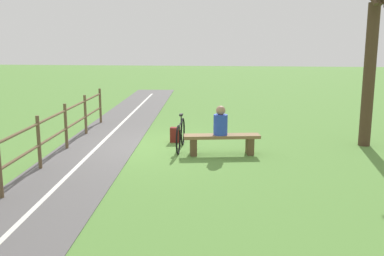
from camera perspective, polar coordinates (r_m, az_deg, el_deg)
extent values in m
plane|color=#548438|center=(12.04, -5.57, -2.40)|extent=(80.00, 80.00, 0.00)
cube|color=#565454|center=(8.70, -18.10, -8.23)|extent=(5.02, 36.05, 0.02)
cube|color=silver|center=(8.70, -18.10, -8.16)|extent=(2.70, 31.90, 0.00)
cube|color=brown|center=(11.07, 3.89, -1.08)|extent=(1.96, 0.73, 0.08)
cube|color=brown|center=(11.24, 7.51, -2.29)|extent=(0.22, 0.38, 0.43)
cube|color=brown|center=(11.06, 0.18, -2.42)|extent=(0.22, 0.38, 0.43)
cylinder|color=#2847B7|center=(11.01, 3.72, 0.43)|extent=(0.41, 0.41, 0.51)
sphere|color=#9E755B|center=(10.95, 3.74, 2.29)|extent=(0.24, 0.24, 0.24)
torus|color=black|center=(11.08, -1.80, -1.55)|extent=(0.06, 0.75, 0.75)
torus|color=black|center=(12.10, -1.21, -0.46)|extent=(0.06, 0.75, 0.75)
cylinder|color=black|center=(11.53, -1.50, 0.57)|extent=(0.06, 0.90, 0.04)
cylinder|color=black|center=(11.40, -1.59, -0.36)|extent=(0.05, 0.65, 0.35)
cylinder|color=black|center=(11.66, -1.42, 1.19)|extent=(0.03, 0.03, 0.20)
cube|color=black|center=(11.65, -1.42, 1.73)|extent=(0.09, 0.20, 0.05)
cube|color=maroon|center=(12.46, -2.20, -0.89)|extent=(0.29, 0.22, 0.42)
cube|color=maroon|center=(12.59, -2.15, -1.06)|extent=(0.19, 0.05, 0.19)
cylinder|color=brown|center=(15.67, -11.82, 2.84)|extent=(0.08, 0.08, 1.21)
cylinder|color=brown|center=(13.86, -13.66, 1.69)|extent=(0.08, 0.08, 1.21)
cylinder|color=brown|center=(12.08, -16.05, 0.20)|extent=(0.08, 0.08, 1.21)
cylinder|color=brown|center=(10.34, -19.26, -1.80)|extent=(0.08, 0.08, 1.21)
cylinder|color=brown|center=(8.68, -23.71, -4.97)|extent=(1.23, 15.09, 0.06)
cylinder|color=#473323|center=(12.74, 22.01, 6.27)|extent=(0.32, 0.32, 3.81)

